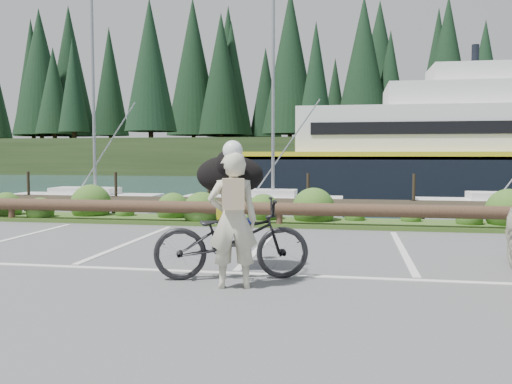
% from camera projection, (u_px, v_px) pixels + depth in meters
% --- Properties ---
extents(ground, '(72.00, 72.00, 0.00)m').
position_uv_depth(ground, '(240.00, 268.00, 8.30)').
color(ground, '#515153').
extents(harbor_backdrop, '(170.00, 160.00, 30.00)m').
position_uv_depth(harbor_backdrop, '(344.00, 165.00, 85.31)').
color(harbor_backdrop, '#1B3742').
rests_on(harbor_backdrop, ground).
extents(vegetation_strip, '(34.00, 1.60, 0.10)m').
position_uv_depth(vegetation_strip, '(283.00, 222.00, 13.51)').
color(vegetation_strip, '#3D5B21').
rests_on(vegetation_strip, ground).
extents(log_rail, '(32.00, 0.30, 0.60)m').
position_uv_depth(log_rail, '(279.00, 228.00, 12.82)').
color(log_rail, '#443021').
rests_on(log_rail, ground).
extents(bicycle, '(2.27, 1.27, 1.13)m').
position_uv_depth(bicycle, '(232.00, 239.00, 7.52)').
color(bicycle, black).
rests_on(bicycle, ground).
extents(cyclist, '(0.73, 0.57, 1.77)m').
position_uv_depth(cyclist, '(233.00, 220.00, 7.00)').
color(cyclist, beige).
rests_on(cyclist, ground).
extents(dog, '(0.75, 1.12, 0.59)m').
position_uv_depth(dog, '(230.00, 175.00, 8.15)').
color(dog, black).
rests_on(dog, bicycle).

